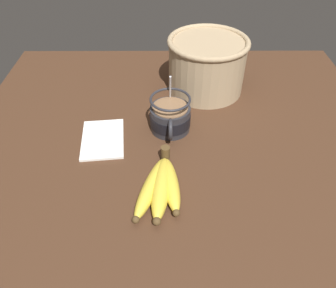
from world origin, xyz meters
The scene contains 5 objects.
table centered at (0.00, 0.00, 1.88)cm, with size 103.00×103.00×3.76cm.
coffee_mug centered at (-9.05, -1.71, 7.27)cm, with size 14.39×9.87×13.61cm.
banana_bunch centered at (11.02, -3.77, 5.43)cm, with size 18.81×10.41×4.13cm.
woven_basket centered at (-27.30, 8.43, 11.63)cm, with size 21.77×21.77×15.03cm.
napkin centered at (-4.78, -17.73, 4.06)cm, with size 14.85×11.13×0.60cm.
Camera 1 is at (53.87, -2.48, 54.86)cm, focal length 35.00 mm.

